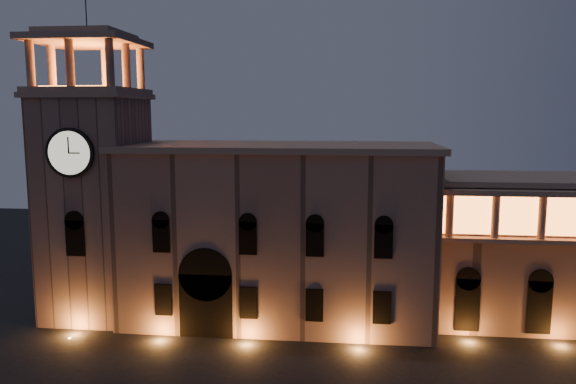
% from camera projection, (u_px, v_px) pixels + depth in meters
% --- Properties ---
extents(government_building, '(30.80, 12.80, 17.60)m').
position_uv_depth(government_building, '(278.00, 233.00, 55.96)').
color(government_building, '#866458').
rests_on(government_building, ground).
extents(clock_tower, '(9.80, 9.80, 32.40)m').
position_uv_depth(clock_tower, '(95.00, 194.00, 56.45)').
color(clock_tower, '#866458').
rests_on(clock_tower, ground).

